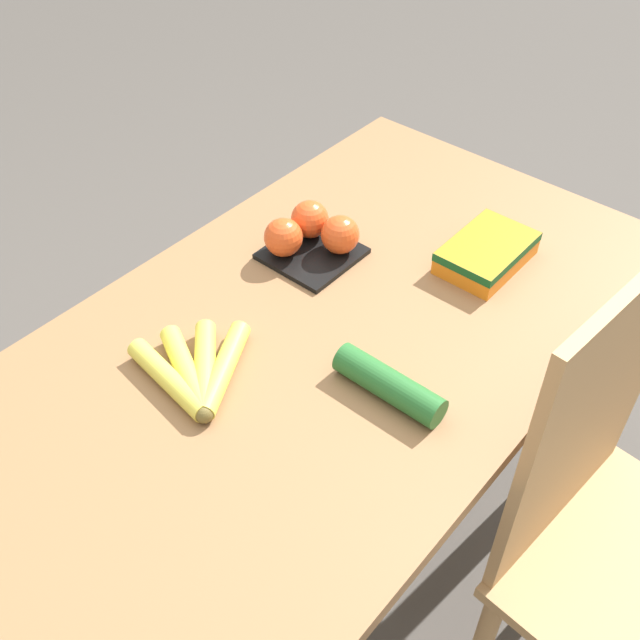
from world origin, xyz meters
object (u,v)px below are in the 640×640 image
(banana_bunch, at_px, (196,373))
(tomato_pack, at_px, (311,235))
(chair, at_px, (620,540))
(cucumber_near, at_px, (389,385))
(carrot_bag, at_px, (487,251))

(banana_bunch, bearing_deg, tomato_pack, -167.94)
(tomato_pack, bearing_deg, banana_bunch, 12.06)
(chair, bearing_deg, tomato_pack, 91.48)
(banana_bunch, distance_m, tomato_pack, 0.37)
(chair, height_order, banana_bunch, chair)
(banana_bunch, height_order, cucumber_near, cucumber_near)
(chair, relative_size, banana_bunch, 4.92)
(tomato_pack, bearing_deg, cucumber_near, 59.11)
(banana_bunch, bearing_deg, cucumber_near, 124.49)
(chair, xyz_separation_m, banana_bunch, (0.33, -0.62, 0.23))
(cucumber_near, bearing_deg, banana_bunch, -55.51)
(banana_bunch, xyz_separation_m, cucumber_near, (-0.17, 0.25, 0.01))
(tomato_pack, xyz_separation_m, carrot_bag, (-0.18, 0.27, -0.01))
(tomato_pack, height_order, cucumber_near, tomato_pack)
(banana_bunch, bearing_deg, chair, 117.69)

